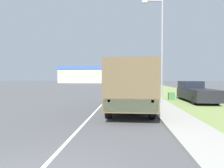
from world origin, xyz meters
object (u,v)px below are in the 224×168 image
at_px(pickup_truck, 195,92).
at_px(lamp_post, 160,43).
at_px(car_second_ahead, 110,85).
at_px(car_farthest_ahead, 118,81).
at_px(military_truck, 129,84).
at_px(car_nearest_ahead, 126,88).
at_px(car_third_ahead, 113,83).
at_px(car_fourth_ahead, 115,82).

distance_m(pickup_truck, lamp_post, 5.68).
xyz_separation_m(car_second_ahead, car_farthest_ahead, (-0.12, 39.81, -0.01)).
height_order(military_truck, lamp_post, lamp_post).
xyz_separation_m(military_truck, lamp_post, (2.44, 2.70, 3.21)).
bearing_deg(car_nearest_ahead, car_third_ahead, 97.88).
xyz_separation_m(military_truck, car_second_ahead, (-3.65, 25.11, -1.01)).
bearing_deg(car_fourth_ahead, car_farthest_ahead, 88.07).
relative_size(car_third_ahead, pickup_truck, 0.78).
bearing_deg(car_nearest_ahead, lamp_post, -73.35).
relative_size(car_second_ahead, lamp_post, 0.53).
bearing_deg(car_farthest_ahead, car_fourth_ahead, -91.93).
bearing_deg(car_third_ahead, car_farthest_ahead, 89.08).
xyz_separation_m(car_second_ahead, car_fourth_ahead, (-0.57, 26.59, -0.03)).
distance_m(car_second_ahead, lamp_post, 23.60).
bearing_deg(car_second_ahead, car_fourth_ahead, 91.23).
bearing_deg(military_truck, car_nearest_ahead, 91.14).
xyz_separation_m(car_nearest_ahead, pickup_truck, (6.16, -7.05, 0.10)).
height_order(military_truck, car_second_ahead, military_truck).
distance_m(car_fourth_ahead, car_farthest_ahead, 13.23).
bearing_deg(military_truck, car_third_ahead, 95.94).
height_order(car_nearest_ahead, car_third_ahead, car_nearest_ahead).
bearing_deg(car_fourth_ahead, car_third_ahead, -89.76).
bearing_deg(car_fourth_ahead, car_second_ahead, -88.77).
bearing_deg(lamp_post, car_fourth_ahead, 97.75).
bearing_deg(pickup_truck, military_truck, -142.33).
bearing_deg(lamp_post, car_second_ahead, 105.22).
xyz_separation_m(car_second_ahead, car_third_ahead, (-0.52, 15.02, -0.05)).
bearing_deg(car_fourth_ahead, car_nearest_ahead, -84.31).
distance_m(car_nearest_ahead, lamp_post, 10.21).
relative_size(car_second_ahead, pickup_truck, 0.84).
relative_size(pickup_truck, lamp_post, 0.64).
relative_size(car_nearest_ahead, car_second_ahead, 1.01).
bearing_deg(car_second_ahead, car_farthest_ahead, 90.18).
relative_size(military_truck, lamp_post, 0.97).
relative_size(car_third_ahead, car_fourth_ahead, 0.94).
bearing_deg(car_third_ahead, lamp_post, -79.98).
bearing_deg(car_fourth_ahead, pickup_truck, -77.83).
bearing_deg(car_third_ahead, car_second_ahead, -88.01).
height_order(car_third_ahead, car_farthest_ahead, car_farthest_ahead).
distance_m(car_nearest_ahead, car_second_ahead, 13.91).
height_order(car_third_ahead, pickup_truck, pickup_truck).
bearing_deg(car_farthest_ahead, car_second_ahead, -89.82).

